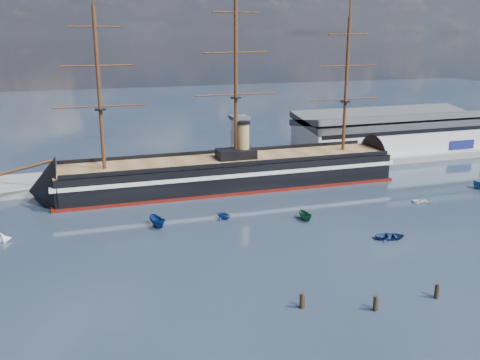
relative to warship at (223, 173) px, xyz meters
name	(u,v)px	position (x,y,z in m)	size (l,w,h in m)	color
ground	(273,208)	(6.13, -20.00, -4.04)	(600.00, 600.00, 0.00)	#1C2838
quay	(258,169)	(16.13, 16.00, -4.04)	(180.00, 18.00, 2.00)	slate
warehouse	(388,132)	(64.13, 20.00, 3.95)	(63.00, 21.00, 11.60)	#B7BABC
quay_tower	(239,141)	(9.13, 13.00, 5.72)	(5.00, 5.00, 15.00)	silver
warship	(223,173)	(0.00, 0.00, 0.00)	(113.00, 17.64, 53.94)	black
motorboat_a	(158,227)	(-21.84, -24.00, -4.04)	(6.97, 2.56, 2.79)	navy
motorboat_b	(390,239)	(20.86, -46.02, -4.04)	(3.68, 1.47, 1.72)	navy
motorboat_c	(306,220)	(9.74, -30.38, -4.04)	(5.75, 2.11, 2.30)	#1B5230
motorboat_d	(224,219)	(-7.12, -23.75, -4.04)	(6.60, 2.86, 2.42)	navy
motorboat_e	(423,203)	(41.95, -28.48, -4.04)	(2.88, 1.15, 1.34)	silver
piling_near_left	(301,308)	(-7.93, -65.59, -4.04)	(0.64, 0.64, 3.12)	black
piling_near_mid	(436,298)	(13.21, -69.56, -4.04)	(0.64, 0.64, 3.05)	black
piling_extra	(375,311)	(2.07, -69.79, -4.04)	(0.64, 0.64, 3.05)	black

